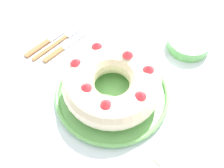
# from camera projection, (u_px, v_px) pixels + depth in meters

# --- Properties ---
(dining_table) EXTENTS (1.49, 1.25, 0.76)m
(dining_table) POSITION_uv_depth(u_px,v_px,m) (119.00, 110.00, 0.96)
(dining_table) COLOR silver
(dining_table) RESTS_ON ground_plane
(serving_dish) EXTENTS (0.33, 0.33, 0.02)m
(serving_dish) POSITION_uv_depth(u_px,v_px,m) (112.00, 95.00, 0.89)
(serving_dish) COLOR #6BB760
(serving_dish) RESTS_ON dining_table
(bundt_cake) EXTENTS (0.27, 0.27, 0.10)m
(bundt_cake) POSITION_uv_depth(u_px,v_px,m) (112.00, 84.00, 0.85)
(bundt_cake) COLOR beige
(bundt_cake) RESTS_ON serving_dish
(fork) EXTENTS (0.02, 0.20, 0.01)m
(fork) POSITION_uv_depth(u_px,v_px,m) (60.00, 41.00, 1.02)
(fork) COLOR #936038
(fork) RESTS_ON dining_table
(serving_knife) EXTENTS (0.02, 0.21, 0.01)m
(serving_knife) POSITION_uv_depth(u_px,v_px,m) (48.00, 41.00, 1.01)
(serving_knife) COLOR #936038
(serving_knife) RESTS_ON dining_table
(cake_knife) EXTENTS (0.02, 0.17, 0.01)m
(cake_knife) POSITION_uv_depth(u_px,v_px,m) (62.00, 49.00, 1.00)
(cake_knife) COLOR #936038
(cake_knife) RESTS_ON dining_table
(side_bowl) EXTENTS (0.14, 0.14, 0.04)m
(side_bowl) POSITION_uv_depth(u_px,v_px,m) (189.00, 43.00, 0.99)
(side_bowl) COLOR #6BB760
(side_bowl) RESTS_ON dining_table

